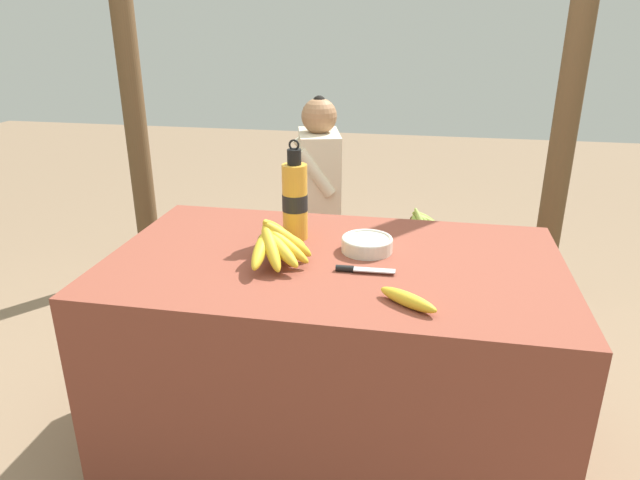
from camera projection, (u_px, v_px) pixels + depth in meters
ground_plane at (332, 444)px, 2.12m from camera, size 12.00×12.00×0.00m
market_counter at (333, 358)px, 1.98m from camera, size 1.46×0.86×0.75m
banana_bunch_ripe at (277, 241)px, 1.79m from camera, size 0.19×0.32×0.15m
serving_bowl at (367, 244)px, 1.89m from camera, size 0.17×0.17×0.05m
water_bottle at (295, 200)px, 1.96m from camera, size 0.09×0.09×0.35m
loose_banana_front at (408, 300)px, 1.53m from camera, size 0.18×0.14×0.04m
knife at (356, 269)px, 1.74m from camera, size 0.18×0.03×0.02m
wooden_bench at (329, 238)px, 3.11m from camera, size 1.64×0.32×0.42m
seated_vendor at (311, 189)px, 2.98m from camera, size 0.45×0.43×1.12m
banana_bunch_green at (421, 220)px, 2.98m from camera, size 0.19×0.31×0.15m
support_post_near at (129, 66)px, 3.14m from camera, size 0.13×0.13×2.45m
support_post_far at (573, 74)px, 2.74m from camera, size 0.13×0.13×2.45m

